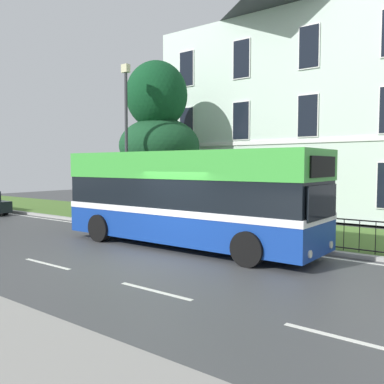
{
  "coord_description": "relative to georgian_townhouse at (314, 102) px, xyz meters",
  "views": [
    {
      "loc": [
        7.91,
        -8.22,
        2.71
      ],
      "look_at": [
        -1.69,
        4.32,
        1.67
      ],
      "focal_mm": 38.63,
      "sensor_mm": 36.0,
      "label": 1
    }
  ],
  "objects": [
    {
      "name": "ground_plane",
      "position": [
        1.37,
        -14.77,
        -6.42
      ],
      "size": [
        60.0,
        56.0,
        0.18
      ],
      "color": "#3F4142"
    },
    {
      "name": "georgian_townhouse",
      "position": [
        0.0,
        0.0,
        0.0
      ],
      "size": [
        14.61,
        10.96,
        12.5
      ],
      "color": "silver",
      "rests_on": "ground_plane"
    },
    {
      "name": "iron_verge_railing",
      "position": [
        -0.0,
        -11.4,
        -5.79
      ],
      "size": [
        15.36,
        0.04,
        0.97
      ],
      "color": "black",
      "rests_on": "ground_plane"
    },
    {
      "name": "evergreen_tree",
      "position": [
        -5.08,
        -8.19,
        -3.3
      ],
      "size": [
        4.84,
        4.84,
        8.22
      ],
      "color": "#423328",
      "rests_on": "ground_plane"
    },
    {
      "name": "single_decker_bus",
      "position": [
        0.91,
        -13.39,
        -4.76
      ],
      "size": [
        9.11,
        2.6,
        3.13
      ],
      "rotation": [
        0.0,
        0.0,
        -0.0
      ],
      "color": "navy",
      "rests_on": "ground_plane"
    },
    {
      "name": "street_lamp_post",
      "position": [
        -4.55,
        -10.87,
        -2.25
      ],
      "size": [
        0.36,
        0.24,
        7.09
      ],
      "color": "#333338",
      "rests_on": "ground_plane"
    },
    {
      "name": "litter_bin",
      "position": [
        3.97,
        -10.83,
        -5.75
      ],
      "size": [
        0.49,
        0.49,
        1.08
      ],
      "color": "black",
      "rests_on": "ground_plane"
    }
  ]
}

